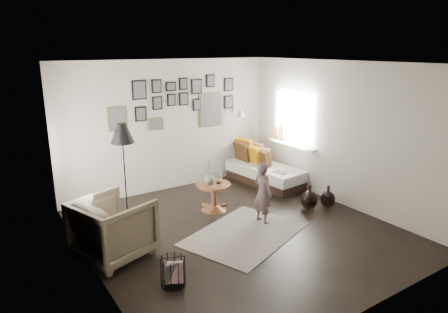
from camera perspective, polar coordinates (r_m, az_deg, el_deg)
ground at (r=6.46m, az=2.10°, el=-10.51°), size 4.80×4.80×0.00m
wall_back at (r=8.03m, az=-7.78°, el=4.33°), size 4.50×0.00×4.50m
wall_front at (r=4.38m, az=20.84°, el=-6.00°), size 4.50×0.00×4.50m
wall_left at (r=5.09m, az=-18.91°, el=-2.84°), size 0.00×4.80×4.80m
wall_right at (r=7.51m, az=16.38°, el=3.07°), size 0.00×4.80×4.80m
ceiling at (r=5.82m, az=2.35°, el=13.20°), size 4.80×4.80×0.00m
door_left at (r=6.29m, az=-21.40°, el=-2.05°), size 0.00×2.14×2.14m
window_right at (r=8.44m, az=8.97°, el=2.27°), size 0.15×1.32×1.30m
gallery_wall at (r=8.07m, az=-5.98°, el=7.63°), size 2.74×0.03×1.08m
wall_sconce at (r=8.56m, az=2.41°, el=6.24°), size 0.18×0.36×0.16m
rug at (r=6.34m, az=2.98°, el=-11.01°), size 2.18×1.86×0.01m
pedestal_table at (r=7.15m, az=-1.47°, el=-5.92°), size 0.62×0.62×0.49m
vase at (r=6.99m, az=-2.13°, el=-2.96°), size 0.18×0.18×0.44m
candles at (r=7.08m, az=-0.73°, el=-2.92°), size 0.11×0.11×0.23m
daybed at (r=8.57m, az=5.55°, el=-1.93°), size 0.95×1.87×0.87m
magazine_on_daybed at (r=8.04m, az=8.11°, el=-2.24°), size 0.26×0.31×0.01m
armchair at (r=5.75m, az=-15.53°, el=-9.82°), size 1.18×1.17×0.85m
armchair_cushion at (r=5.78m, az=-15.44°, el=-9.09°), size 0.48×0.49×0.17m
floor_lamp at (r=6.67m, az=-14.33°, el=2.74°), size 0.38×0.38×1.64m
magazine_basket at (r=5.10m, az=-7.28°, el=-15.94°), size 0.37×0.37×0.37m
demijohn_large at (r=7.34m, az=12.06°, el=-6.10°), size 0.30×0.30×0.45m
demijohn_small at (r=7.51m, az=14.60°, el=-5.92°), size 0.27×0.27×0.41m
child at (r=6.58m, az=5.57°, el=-5.19°), size 0.28×0.40×1.03m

